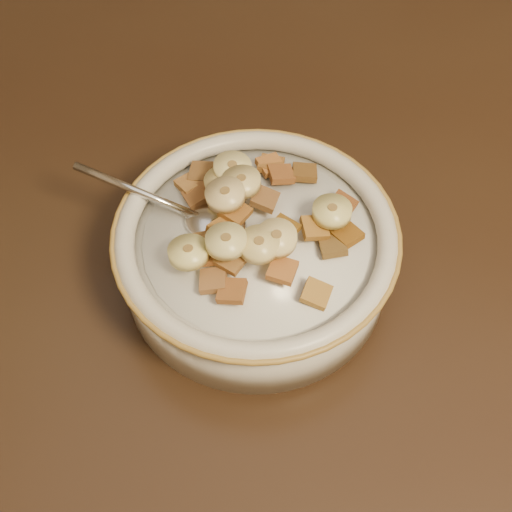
# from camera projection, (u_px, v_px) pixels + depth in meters

# --- Properties ---
(chair) EXTENTS (0.49, 0.49, 0.92)m
(chair) POSITION_uv_depth(u_px,v_px,m) (496.00, 106.00, 1.15)
(chair) COLOR #341F0E
(chair) RESTS_ON floor
(cereal_bowl) EXTENTS (0.22, 0.22, 0.05)m
(cereal_bowl) POSITION_uv_depth(u_px,v_px,m) (256.00, 259.00, 0.59)
(cereal_bowl) COLOR #B8B2A3
(cereal_bowl) RESTS_ON table
(milk) EXTENTS (0.18, 0.18, 0.00)m
(milk) POSITION_uv_depth(u_px,v_px,m) (256.00, 240.00, 0.56)
(milk) COLOR silver
(milk) RESTS_ON cereal_bowl
(spoon) EXTENTS (0.06, 0.05, 0.01)m
(spoon) POSITION_uv_depth(u_px,v_px,m) (215.00, 224.00, 0.57)
(spoon) COLOR silver
(spoon) RESTS_ON cereal_bowl
(cereal_square_0) EXTENTS (0.03, 0.03, 0.01)m
(cereal_square_0) POSITION_uv_depth(u_px,v_px,m) (235.00, 212.00, 0.55)
(cereal_square_0) COLOR brown
(cereal_square_0) RESTS_ON milk
(cereal_square_1) EXTENTS (0.03, 0.03, 0.01)m
(cereal_square_1) POSITION_uv_depth(u_px,v_px,m) (190.00, 184.00, 0.59)
(cereal_square_1) COLOR olive
(cereal_square_1) RESTS_ON milk
(cereal_square_2) EXTENTS (0.03, 0.03, 0.01)m
(cereal_square_2) POSITION_uv_depth(u_px,v_px,m) (283.00, 229.00, 0.55)
(cereal_square_2) COLOR brown
(cereal_square_2) RESTS_ON milk
(cereal_square_3) EXTENTS (0.03, 0.03, 0.01)m
(cereal_square_3) POSITION_uv_depth(u_px,v_px,m) (271.00, 165.00, 0.60)
(cereal_square_3) COLOR #9B5729
(cereal_square_3) RESTS_ON milk
(cereal_square_4) EXTENTS (0.03, 0.03, 0.01)m
(cereal_square_4) POSITION_uv_depth(u_px,v_px,m) (281.00, 174.00, 0.59)
(cereal_square_4) COLOR brown
(cereal_square_4) RESTS_ON milk
(cereal_square_5) EXTENTS (0.02, 0.02, 0.01)m
(cereal_square_5) POSITION_uv_depth(u_px,v_px,m) (202.00, 173.00, 0.59)
(cereal_square_5) COLOR brown
(cereal_square_5) RESTS_ON milk
(cereal_square_6) EXTENTS (0.02, 0.02, 0.01)m
(cereal_square_6) POSITION_uv_depth(u_px,v_px,m) (213.00, 280.00, 0.53)
(cereal_square_6) COLOR brown
(cereal_square_6) RESTS_ON milk
(cereal_square_7) EXTENTS (0.03, 0.03, 0.01)m
(cereal_square_7) POSITION_uv_depth(u_px,v_px,m) (347.00, 235.00, 0.56)
(cereal_square_7) COLOR brown
(cereal_square_7) RESTS_ON milk
(cereal_square_8) EXTENTS (0.03, 0.03, 0.01)m
(cereal_square_8) POSITION_uv_depth(u_px,v_px,m) (315.00, 228.00, 0.55)
(cereal_square_8) COLOR brown
(cereal_square_8) RESTS_ON milk
(cereal_square_9) EXTENTS (0.03, 0.03, 0.01)m
(cereal_square_9) POSITION_uv_depth(u_px,v_px,m) (331.00, 219.00, 0.57)
(cereal_square_9) COLOR brown
(cereal_square_9) RESTS_ON milk
(cereal_square_10) EXTENTS (0.03, 0.03, 0.01)m
(cereal_square_10) POSITION_uv_depth(u_px,v_px,m) (333.00, 246.00, 0.55)
(cereal_square_10) COLOR brown
(cereal_square_10) RESTS_ON milk
(cereal_square_11) EXTENTS (0.03, 0.03, 0.01)m
(cereal_square_11) POSITION_uv_depth(u_px,v_px,m) (224.00, 230.00, 0.54)
(cereal_square_11) COLOR olive
(cereal_square_11) RESTS_ON milk
(cereal_square_12) EXTENTS (0.03, 0.03, 0.01)m
(cereal_square_12) POSITION_uv_depth(u_px,v_px,m) (342.00, 205.00, 0.58)
(cereal_square_12) COLOR brown
(cereal_square_12) RESTS_ON milk
(cereal_square_13) EXTENTS (0.02, 0.02, 0.01)m
(cereal_square_13) POSITION_uv_depth(u_px,v_px,m) (282.00, 270.00, 0.53)
(cereal_square_13) COLOR #98531E
(cereal_square_13) RESTS_ON milk
(cereal_square_14) EXTENTS (0.02, 0.02, 0.01)m
(cereal_square_14) POSITION_uv_depth(u_px,v_px,m) (305.00, 172.00, 0.60)
(cereal_square_14) COLOR brown
(cereal_square_14) RESTS_ON milk
(cereal_square_15) EXTENTS (0.03, 0.03, 0.01)m
(cereal_square_15) POSITION_uv_depth(u_px,v_px,m) (237.00, 182.00, 0.58)
(cereal_square_15) COLOR brown
(cereal_square_15) RESTS_ON milk
(cereal_square_16) EXTENTS (0.03, 0.03, 0.01)m
(cereal_square_16) POSITION_uv_depth(u_px,v_px,m) (208.00, 243.00, 0.54)
(cereal_square_16) COLOR olive
(cereal_square_16) RESTS_ON milk
(cereal_square_17) EXTENTS (0.03, 0.03, 0.01)m
(cereal_square_17) POSITION_uv_depth(u_px,v_px,m) (216.00, 181.00, 0.59)
(cereal_square_17) COLOR brown
(cereal_square_17) RESTS_ON milk
(cereal_square_18) EXTENTS (0.02, 0.02, 0.01)m
(cereal_square_18) POSITION_uv_depth(u_px,v_px,m) (213.00, 176.00, 0.59)
(cereal_square_18) COLOR brown
(cereal_square_18) RESTS_ON milk
(cereal_square_19) EXTENTS (0.02, 0.02, 0.01)m
(cereal_square_19) POSITION_uv_depth(u_px,v_px,m) (232.00, 291.00, 0.52)
(cereal_square_19) COLOR #9B5222
(cereal_square_19) RESTS_ON milk
(cereal_square_20) EXTENTS (0.02, 0.02, 0.01)m
(cereal_square_20) POSITION_uv_depth(u_px,v_px,m) (265.00, 199.00, 0.57)
(cereal_square_20) COLOR brown
(cereal_square_20) RESTS_ON milk
(cereal_square_21) EXTENTS (0.02, 0.02, 0.01)m
(cereal_square_21) POSITION_uv_depth(u_px,v_px,m) (214.00, 253.00, 0.54)
(cereal_square_21) COLOR #975828
(cereal_square_21) RESTS_ON milk
(cereal_square_22) EXTENTS (0.02, 0.02, 0.01)m
(cereal_square_22) POSITION_uv_depth(u_px,v_px,m) (271.00, 165.00, 0.60)
(cereal_square_22) COLOR brown
(cereal_square_22) RESTS_ON milk
(cereal_square_23) EXTENTS (0.03, 0.03, 0.01)m
(cereal_square_23) POSITION_uv_depth(u_px,v_px,m) (231.00, 259.00, 0.53)
(cereal_square_23) COLOR brown
(cereal_square_23) RESTS_ON milk
(cereal_square_24) EXTENTS (0.03, 0.03, 0.01)m
(cereal_square_24) POSITION_uv_depth(u_px,v_px,m) (197.00, 196.00, 0.58)
(cereal_square_24) COLOR brown
(cereal_square_24) RESTS_ON milk
(cereal_square_25) EXTENTS (0.02, 0.02, 0.01)m
(cereal_square_25) POSITION_uv_depth(u_px,v_px,m) (316.00, 294.00, 0.53)
(cereal_square_25) COLOR olive
(cereal_square_25) RESTS_ON milk
(cereal_square_26) EXTENTS (0.03, 0.03, 0.01)m
(cereal_square_26) POSITION_uv_depth(u_px,v_px,m) (223.00, 252.00, 0.54)
(cereal_square_26) COLOR brown
(cereal_square_26) RESTS_ON milk
(banana_slice_0) EXTENTS (0.04, 0.04, 0.01)m
(banana_slice_0) POSITION_uv_depth(u_px,v_px,m) (276.00, 238.00, 0.53)
(banana_slice_0) COLOR #FFE7A8
(banana_slice_0) RESTS_ON milk
(banana_slice_1) EXTENTS (0.04, 0.04, 0.02)m
(banana_slice_1) POSITION_uv_depth(u_px,v_px,m) (189.00, 252.00, 0.53)
(banana_slice_1) COLOR #F7ED90
(banana_slice_1) RESTS_ON milk
(banana_slice_2) EXTENTS (0.03, 0.03, 0.01)m
(banana_slice_2) POSITION_uv_depth(u_px,v_px,m) (225.00, 195.00, 0.55)
(banana_slice_2) COLOR #CFB981
(banana_slice_2) RESTS_ON milk
(banana_slice_3) EXTENTS (0.04, 0.04, 0.01)m
(banana_slice_3) POSITION_uv_depth(u_px,v_px,m) (259.00, 245.00, 0.53)
(banana_slice_3) COLOR #E0CA84
(banana_slice_3) RESTS_ON milk
(banana_slice_4) EXTENTS (0.04, 0.04, 0.01)m
(banana_slice_4) POSITION_uv_depth(u_px,v_px,m) (241.00, 182.00, 0.56)
(banana_slice_4) COLOR tan
(banana_slice_4) RESTS_ON milk
(banana_slice_5) EXTENTS (0.03, 0.03, 0.01)m
(banana_slice_5) POSITION_uv_depth(u_px,v_px,m) (226.00, 241.00, 0.52)
(banana_slice_5) COLOR beige
(banana_slice_5) RESTS_ON milk
(banana_slice_6) EXTENTS (0.04, 0.04, 0.02)m
(banana_slice_6) POSITION_uv_depth(u_px,v_px,m) (224.00, 182.00, 0.57)
(banana_slice_6) COLOR #F2D784
(banana_slice_6) RESTS_ON milk
(banana_slice_7) EXTENTS (0.04, 0.04, 0.01)m
(banana_slice_7) POSITION_uv_depth(u_px,v_px,m) (332.00, 211.00, 0.55)
(banana_slice_7) COLOR #F4E893
(banana_slice_7) RESTS_ON milk
(banana_slice_8) EXTENTS (0.04, 0.04, 0.01)m
(banana_slice_8) POSITION_uv_depth(u_px,v_px,m) (232.00, 168.00, 0.57)
(banana_slice_8) COLOR #E2CF85
(banana_slice_8) RESTS_ON milk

